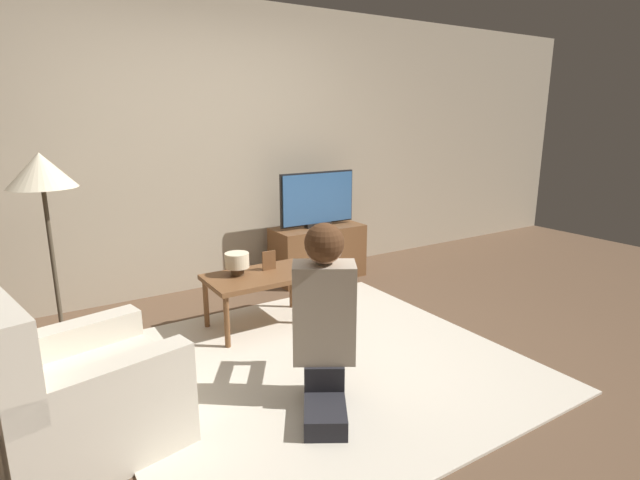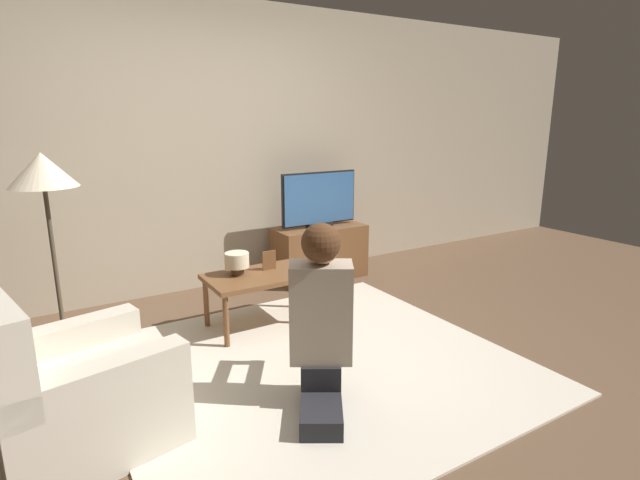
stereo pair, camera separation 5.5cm
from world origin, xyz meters
name	(u,v)px [view 1 (the left image)]	position (x,y,z in m)	size (l,w,h in m)	color
ground_plane	(317,367)	(0.00, 0.00, 0.00)	(10.00, 10.00, 0.00)	brown
wall_back	(204,148)	(0.00, 1.93, 1.30)	(10.00, 0.06, 2.60)	tan
rug	(317,366)	(0.00, 0.00, 0.01)	(2.48, 2.35, 0.02)	beige
tv_stand	(318,252)	(0.98, 1.56, 0.26)	(0.91, 0.41, 0.53)	brown
tv	(318,199)	(0.98, 1.56, 0.80)	(0.81, 0.08, 0.54)	black
coffee_table	(262,280)	(-0.02, 0.76, 0.38)	(0.83, 0.50, 0.43)	brown
floor_lamp	(42,182)	(-1.36, 1.24, 1.17)	(0.44, 0.44, 1.36)	#4C4233
armchair	(77,400)	(-1.41, -0.09, 0.28)	(0.93, 0.85, 0.85)	beige
person_kneeling	(324,314)	(-0.19, -0.37, 0.54)	(0.63, 0.82, 1.03)	#232328
picture_frame	(269,260)	(0.08, 0.83, 0.50)	(0.11, 0.01, 0.15)	brown
table_lamp	(237,262)	(-0.18, 0.84, 0.53)	(0.18, 0.18, 0.17)	#4C3823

